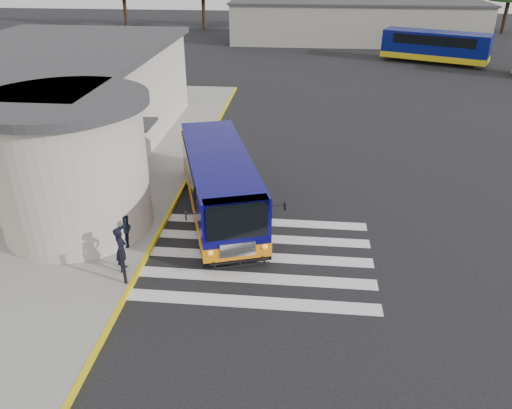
# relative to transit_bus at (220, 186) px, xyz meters

# --- Properties ---
(ground) EXTENTS (140.00, 140.00, 0.00)m
(ground) POSITION_rel_transit_bus_xyz_m (2.09, -2.21, -1.16)
(ground) COLOR black
(ground) RESTS_ON ground
(sidewalk) EXTENTS (10.00, 34.00, 0.15)m
(sidewalk) POSITION_rel_transit_bus_xyz_m (-6.91, 1.79, -1.09)
(sidewalk) COLOR gray
(sidewalk) RESTS_ON ground
(curb_strip) EXTENTS (0.12, 34.00, 0.16)m
(curb_strip) POSITION_rel_transit_bus_xyz_m (-1.96, 1.79, -1.08)
(curb_strip) COLOR gold
(curb_strip) RESTS_ON ground
(station_building) EXTENTS (12.70, 18.70, 4.80)m
(station_building) POSITION_rel_transit_bus_xyz_m (-8.75, 4.70, 1.41)
(station_building) COLOR beige
(station_building) RESTS_ON ground
(crosswalk) EXTENTS (8.00, 5.35, 0.01)m
(crosswalk) POSITION_rel_transit_bus_xyz_m (1.59, -3.01, -1.16)
(crosswalk) COLOR silver
(crosswalk) RESTS_ON ground
(depot_building) EXTENTS (26.40, 8.40, 4.20)m
(depot_building) POSITION_rel_transit_bus_xyz_m (8.09, 39.79, 0.95)
(depot_building) COLOR gray
(depot_building) RESTS_ON ground
(transit_bus) EXTENTS (4.93, 8.84, 2.43)m
(transit_bus) POSITION_rel_transit_bus_xyz_m (0.00, 0.00, 0.00)
(transit_bus) COLOR #0A0759
(transit_bus) RESTS_ON ground
(pedestrian_a) EXTENTS (0.46, 0.61, 1.50)m
(pedestrian_a) POSITION_rel_transit_bus_xyz_m (-2.41, -4.35, -0.26)
(pedestrian_a) COLOR black
(pedestrian_a) RESTS_ON sidewalk
(pedestrian_b) EXTENTS (0.62, 0.79, 1.62)m
(pedestrian_b) POSITION_rel_transit_bus_xyz_m (-2.87, -3.02, -0.20)
(pedestrian_b) COLOR black
(pedestrian_b) RESTS_ON sidewalk
(bollard) EXTENTS (0.10, 0.10, 1.24)m
(bollard) POSITION_rel_transit_bus_xyz_m (-2.11, -5.05, -0.39)
(bollard) COLOR black
(bollard) RESTS_ON sidewalk
(far_bus_a) EXTENTS (9.23, 5.91, 2.32)m
(far_bus_a) POSITION_rel_transit_bus_xyz_m (14.28, 29.56, 0.34)
(far_bus_a) COLOR #07105C
(far_bus_a) RESTS_ON ground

